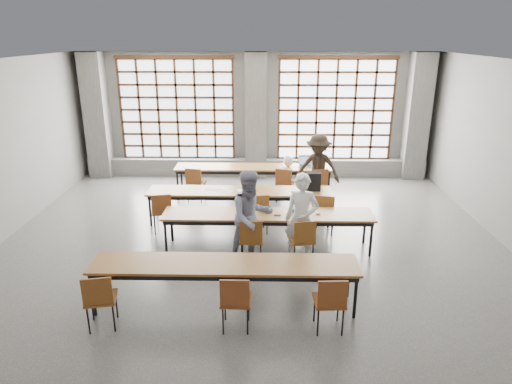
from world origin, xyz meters
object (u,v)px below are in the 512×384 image
Objects in this scene: desk_row_d at (225,267)px; student_male at (302,219)px; desk_row_a at (253,169)px; laptop_front at (298,209)px; laptop_back at (306,163)px; chair_mid_centre at (258,209)px; mouse at (318,213)px; plastic_bag at (288,161)px; chair_mid_left at (162,209)px; chair_front_left at (251,237)px; chair_near_right at (330,299)px; student_back at (318,168)px; chair_back_right at (319,182)px; phone at (278,215)px; chair_back_left at (195,181)px; desk_row_b at (240,193)px; chair_near_left at (99,296)px; student_female at (251,217)px; chair_back_mid at (284,181)px; desk_row_c at (268,217)px; green_box at (265,210)px; chair_near_mid at (235,298)px; red_pouch at (101,295)px; chair_mid_right at (325,210)px; chair_front_right at (303,237)px.

student_male reaches higher than desk_row_d.
student_male reaches higher than desk_row_a.
laptop_front is 3.24m from laptop_back.
student_male reaches higher than chair_mid_centre.
laptop_back is 3.73× the size of mouse.
student_male is 5.83× the size of plastic_bag.
chair_mid_left is 2.32m from chair_front_left.
plastic_bag is at bearing 43.09° from chair_mid_left.
student_back reaches higher than chair_near_right.
phone is (-1.07, -2.68, 0.20)m from chair_back_right.
chair_near_right is at bearing -63.23° from chair_back_left.
desk_row_b is (-0.25, -1.88, 0.00)m from desk_row_a.
chair_near_left is 0.51× the size of student_female.
chair_back_mid is 3.10m from student_male.
desk_row_a is 6.15m from chair_near_left.
chair_mid_left is (-3.45, -1.88, 0.00)m from chair_back_right.
desk_row_d is 4.55× the size of chair_front_left.
phone reaches higher than desk_row_c.
desk_row_a is 5.95m from chair_near_right.
laptop_front is (-0.27, 2.72, 0.25)m from chair_near_right.
student_female reaches higher than chair_mid_centre.
chair_back_mid is at bearing -100.03° from plastic_bag.
chair_near_mid is at bearing -98.60° from green_box.
chair_mid_centre is at bearing 115.08° from phone.
chair_back_mid is at bearing 71.93° from chair_mid_centre.
plastic_bag is (-0.41, 3.28, 0.12)m from mouse.
student_back reaches higher than desk_row_b.
desk_row_a is at bearing 89.07° from chair_near_mid.
chair_mid_centre is at bearing 105.59° from desk_row_c.
chair_back_right is at bearing -70.35° from laptop_back.
chair_mid_left is 4.50m from chair_near_right.
chair_near_mid is 1.90m from red_pouch.
desk_row_c is 1.37m from chair_mid_right.
phone is (0.18, -0.10, 0.07)m from desk_row_c.
chair_near_mid is at bearing -72.40° from desk_row_d.
chair_back_right is (1.86, 1.25, -0.13)m from desk_row_b.
desk_row_b is 4.21m from chair_near_right.
chair_near_right is (1.21, -5.83, -0.13)m from desk_row_a.
plastic_bag is at bearing 63.48° from red_pouch.
chair_front_right is 2.26m from chair_near_mid.
chair_front_right is at bearing -53.24° from chair_back_left.
student_male is at bearing -39.81° from desk_row_c.
chair_front_right reaches higher than red_pouch.
chair_near_right is at bearing -60.08° from chair_front_left.
desk_row_c is (0.61, -1.33, 0.00)m from desk_row_b.
chair_front_right is at bearing 46.89° from desk_row_d.
chair_near_mid is at bearing -2.39° from red_pouch.
student_female is (2.04, 2.12, 0.33)m from chair_near_left.
chair_mid_left is 3.75m from plastic_bag.
phone is 3.53m from red_pouch.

